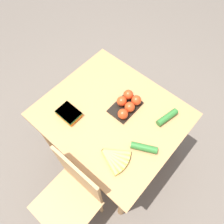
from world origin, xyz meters
TOP-DOWN VIEW (x-y plane):
  - ground_plane at (0.00, 0.00)m, footprint 12.00×12.00m
  - dining_table at (0.00, 0.00)m, footprint 1.05×0.92m
  - chair at (-0.14, 0.62)m, footprint 0.43×0.41m
  - banana_bunch at (-0.24, 0.25)m, footprint 0.20×0.20m
  - tomato_pack at (-0.05, -0.13)m, footprint 0.17×0.25m
  - carrot_bag at (0.24, 0.22)m, footprint 0.17×0.13m
  - cucumber_near at (-0.34, -0.24)m, footprint 0.09×0.19m
  - cucumber_far at (-0.35, 0.07)m, footprint 0.19×0.13m

SIDE VIEW (x-z plane):
  - ground_plane at x=0.00m, z-range 0.00..0.00m
  - chair at x=-0.14m, z-range 0.02..1.01m
  - dining_table at x=0.00m, z-range 0.27..1.05m
  - banana_bunch at x=-0.24m, z-range 0.78..0.81m
  - cucumber_near at x=-0.34m, z-range 0.78..0.83m
  - cucumber_far at x=-0.35m, z-range 0.78..0.83m
  - carrot_bag at x=0.24m, z-range 0.78..0.82m
  - tomato_pack at x=-0.05m, z-range 0.78..0.86m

